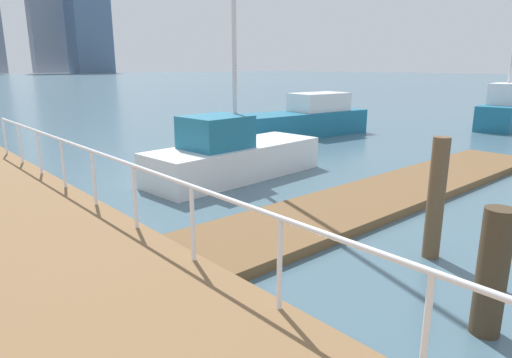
% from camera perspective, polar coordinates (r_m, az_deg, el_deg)
% --- Properties ---
extents(ground_plane, '(300.00, 300.00, 0.00)m').
position_cam_1_polar(ground_plane, '(16.58, -18.60, 3.25)').
color(ground_plane, '#476675').
extents(floating_dock, '(12.67, 2.00, 0.18)m').
position_cam_1_polar(floating_dock, '(10.97, 17.06, -1.60)').
color(floating_dock, brown).
rests_on(floating_dock, ground_plane).
extents(boardwalk_railing, '(0.06, 23.44, 1.08)m').
position_cam_1_polar(boardwalk_railing, '(4.74, 3.08, -7.39)').
color(boardwalk_railing, white).
rests_on(boardwalk_railing, boardwalk).
extents(dock_piling_0, '(0.26, 0.26, 1.94)m').
position_cam_1_polar(dock_piling_0, '(7.49, 22.00, -2.36)').
color(dock_piling_0, brown).
rests_on(dock_piling_0, ground_plane).
extents(dock_piling_2, '(0.33, 0.33, 1.50)m').
position_cam_1_polar(dock_piling_2, '(5.71, 27.93, -10.54)').
color(dock_piling_2, '#473826').
rests_on(dock_piling_2, ground_plane).
extents(moored_boat_1, '(5.00, 2.21, 7.72)m').
position_cam_1_polar(moored_boat_1, '(24.83, 29.16, 7.64)').
color(moored_boat_1, '#1E6B8C').
rests_on(moored_boat_1, ground_plane).
extents(moored_boat_3, '(6.35, 2.42, 1.80)m').
position_cam_1_polar(moored_boat_3, '(19.49, 6.31, 7.54)').
color(moored_boat_3, '#1E6B8C').
rests_on(moored_boat_3, ground_plane).
extents(moored_boat_4, '(5.25, 2.11, 9.85)m').
position_cam_1_polar(moored_boat_4, '(12.06, -3.08, 3.28)').
color(moored_boat_4, white).
rests_on(moored_boat_4, ground_plane).
extents(skyline_tower_5, '(12.99, 7.96, 46.73)m').
position_cam_1_polar(skyline_tower_5, '(185.56, -25.24, 19.43)').
color(skyline_tower_5, gray).
rests_on(skyline_tower_5, ground_plane).
extents(skyline_tower_6, '(14.32, 8.98, 33.82)m').
position_cam_1_polar(skyline_tower_6, '(178.03, -20.55, 18.04)').
color(skyline_tower_6, slate).
rests_on(skyline_tower_6, ground_plane).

